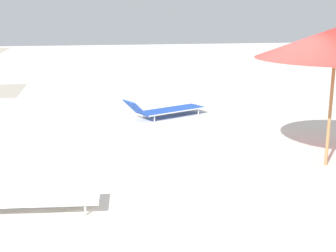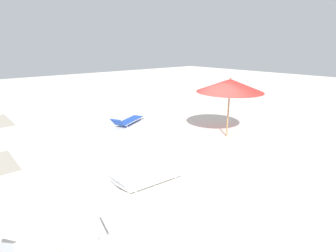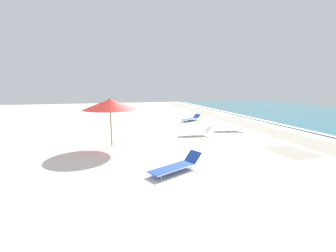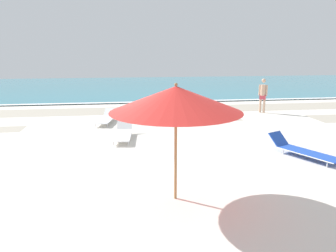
# 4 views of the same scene
# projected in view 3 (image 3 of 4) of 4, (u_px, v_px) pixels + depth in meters

# --- Properties ---
(ground_plane) EXTENTS (60.00, 60.00, 0.16)m
(ground_plane) POSITION_uv_depth(u_px,v_px,m) (141.00, 145.00, 12.54)
(ground_plane) COLOR silver
(beach_umbrella) EXTENTS (2.78, 2.78, 2.55)m
(beach_umbrella) POSITION_uv_depth(u_px,v_px,m) (110.00, 104.00, 11.61)
(beach_umbrella) COLOR #9E7547
(beach_umbrella) RESTS_ON ground_plane
(sun_lounger_under_umbrella) EXTENTS (1.55, 2.30, 0.57)m
(sun_lounger_under_umbrella) POSITION_uv_depth(u_px,v_px,m) (176.00, 166.00, 8.44)
(sun_lounger_under_umbrella) COLOR blue
(sun_lounger_under_umbrella) RESTS_ON ground_plane
(sun_lounger_beside_umbrella) EXTENTS (1.01, 2.19, 0.47)m
(sun_lounger_beside_umbrella) POSITION_uv_depth(u_px,v_px,m) (229.00, 128.00, 15.74)
(sun_lounger_beside_umbrella) COLOR white
(sun_lounger_beside_umbrella) RESTS_ON ground_plane
(sun_lounger_near_water_left) EXTENTS (1.77, 2.28, 0.52)m
(sun_lounger_near_water_left) POSITION_uv_depth(u_px,v_px,m) (191.00, 118.00, 20.44)
(sun_lounger_near_water_left) COLOR blue
(sun_lounger_near_water_left) RESTS_ON ground_plane
(sun_lounger_near_water_right) EXTENTS (0.79, 2.15, 0.57)m
(sun_lounger_near_water_right) POSITION_uv_depth(u_px,v_px,m) (195.00, 132.00, 14.34)
(sun_lounger_near_water_right) COLOR white
(sun_lounger_near_water_right) RESTS_ON ground_plane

